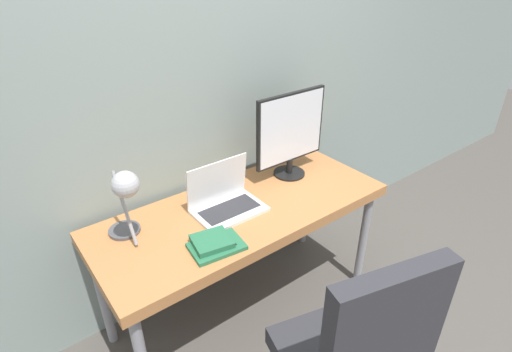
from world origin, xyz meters
TOP-DOWN VIEW (x-y plane):
  - ground_plane at (0.00, 0.00)m, footprint 12.00×12.00m
  - wall_back at (0.00, 0.71)m, footprint 8.00×0.05m
  - desk at (0.00, 0.32)m, footprint 1.58×0.65m
  - laptop at (-0.08, 0.36)m, footprint 0.35×0.24m
  - monitor at (0.43, 0.45)m, footprint 0.48×0.19m
  - desk_lamp at (-0.58, 0.38)m, footprint 0.15×0.28m
  - book_stack at (-0.30, 0.14)m, footprint 0.26×0.21m
  - tv_remote at (-0.23, 0.14)m, footprint 0.04×0.14m

SIDE VIEW (x-z plane):
  - ground_plane at x=0.00m, z-range 0.00..0.00m
  - desk at x=0.00m, z-range 0.30..1.05m
  - tv_remote at x=-0.23m, z-range 0.74..0.76m
  - book_stack at x=-0.30m, z-range 0.74..0.78m
  - laptop at x=-0.08m, z-range 0.67..0.92m
  - desk_lamp at x=-0.58m, z-range 0.81..1.20m
  - monitor at x=0.43m, z-range 0.76..1.27m
  - wall_back at x=0.00m, z-range 0.00..2.60m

